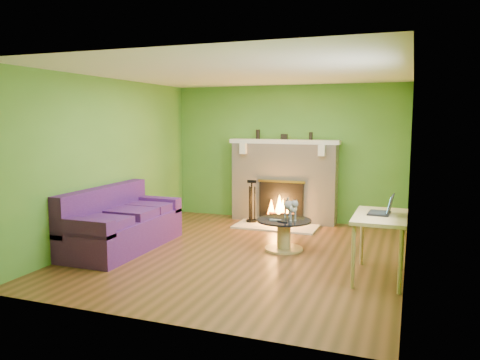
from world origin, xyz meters
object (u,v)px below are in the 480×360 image
object	(u,v)px
desk	(380,223)
coffee_table	(284,232)
cat	(290,208)
sofa	(120,225)

from	to	relation	value
desk	coffee_table	bearing A→B (deg)	150.20
coffee_table	desk	xyz separation A→B (m)	(1.43, -0.82, 0.43)
coffee_table	cat	bearing A→B (deg)	32.01
coffee_table	desk	bearing A→B (deg)	-29.80
sofa	coffee_table	bearing A→B (deg)	17.84
coffee_table	sofa	bearing A→B (deg)	-162.16
coffee_table	cat	xyz separation A→B (m)	(0.08, 0.05, 0.36)
desk	cat	distance (m)	1.61
coffee_table	cat	world-z (taller)	cat
sofa	coffee_table	distance (m)	2.50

